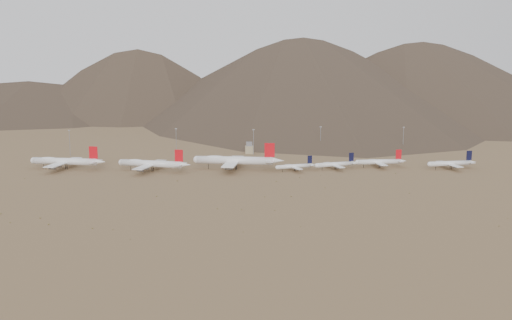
{
  "coord_description": "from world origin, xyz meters",
  "views": [
    {
      "loc": [
        8.73,
        -454.34,
        86.56
      ],
      "look_at": [
        32.58,
        30.0,
        7.96
      ],
      "focal_mm": 40.0,
      "sensor_mm": 36.0,
      "label": 1
    }
  ],
  "objects_px": {
    "narrowbody_b": "(336,164)",
    "control_tower": "(249,148)",
    "narrowbody_a": "(295,166)",
    "widebody_centre": "(152,164)",
    "widebody_east": "(235,160)",
    "widebody_west": "(65,161)"
  },
  "relations": [
    {
      "from": "widebody_west",
      "to": "widebody_east",
      "type": "bearing_deg",
      "value": 8.13
    },
    {
      "from": "narrowbody_b",
      "to": "narrowbody_a",
      "type": "bearing_deg",
      "value": 171.65
    },
    {
      "from": "control_tower",
      "to": "widebody_west",
      "type": "bearing_deg",
      "value": -152.9
    },
    {
      "from": "widebody_east",
      "to": "narrowbody_b",
      "type": "height_order",
      "value": "widebody_east"
    },
    {
      "from": "widebody_centre",
      "to": "narrowbody_a",
      "type": "relative_size",
      "value": 1.74
    },
    {
      "from": "widebody_west",
      "to": "widebody_centre",
      "type": "relative_size",
      "value": 1.07
    },
    {
      "from": "widebody_west",
      "to": "narrowbody_a",
      "type": "xyz_separation_m",
      "value": [
        197.38,
        -17.39,
        -3.01
      ]
    },
    {
      "from": "widebody_centre",
      "to": "narrowbody_a",
      "type": "height_order",
      "value": "widebody_centre"
    },
    {
      "from": "widebody_centre",
      "to": "narrowbody_a",
      "type": "xyz_separation_m",
      "value": [
        121.62,
        -3.33,
        -2.67
      ]
    },
    {
      "from": "control_tower",
      "to": "widebody_centre",
      "type": "bearing_deg",
      "value": -131.63
    },
    {
      "from": "narrowbody_a",
      "to": "narrowbody_b",
      "type": "relative_size",
      "value": 0.9
    },
    {
      "from": "widebody_west",
      "to": "narrowbody_a",
      "type": "bearing_deg",
      "value": 6.38
    },
    {
      "from": "narrowbody_a",
      "to": "widebody_east",
      "type": "bearing_deg",
      "value": 152.74
    },
    {
      "from": "widebody_west",
      "to": "narrowbody_b",
      "type": "xyz_separation_m",
      "value": [
        233.17,
        -11.82,
        -2.57
      ]
    },
    {
      "from": "widebody_east",
      "to": "control_tower",
      "type": "relative_size",
      "value": 6.53
    },
    {
      "from": "narrowbody_b",
      "to": "control_tower",
      "type": "bearing_deg",
      "value": 109.82
    },
    {
      "from": "widebody_east",
      "to": "control_tower",
      "type": "xyz_separation_m",
      "value": [
        15.61,
        91.19,
        -2.76
      ]
    },
    {
      "from": "widebody_west",
      "to": "widebody_centre",
      "type": "xyz_separation_m",
      "value": [
        75.76,
        -14.06,
        -0.34
      ]
    },
    {
      "from": "narrowbody_a",
      "to": "widebody_centre",
      "type": "bearing_deg",
      "value": 161.14
    },
    {
      "from": "narrowbody_a",
      "to": "control_tower",
      "type": "height_order",
      "value": "narrowbody_a"
    },
    {
      "from": "widebody_centre",
      "to": "widebody_east",
      "type": "distance_m",
      "value": 70.71
    },
    {
      "from": "narrowbody_a",
      "to": "control_tower",
      "type": "bearing_deg",
      "value": 92.24
    }
  ]
}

